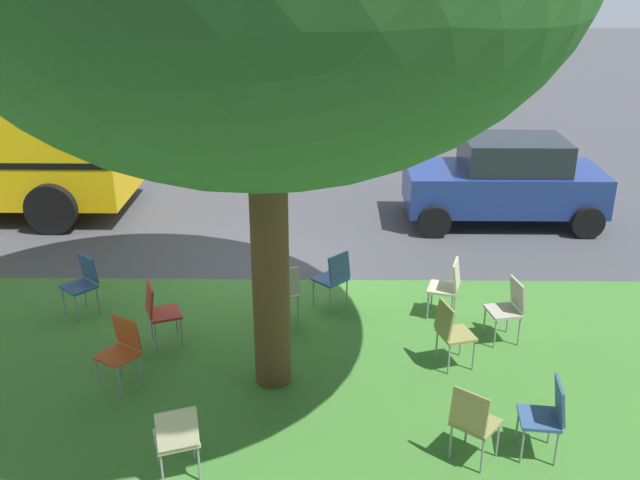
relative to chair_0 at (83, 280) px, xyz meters
The scene contains 14 objects.
ground 2.78m from the chair_0, 150.44° to the right, with size 80.00×80.00×0.00m, color #424247.
grass_verge 3.05m from the chair_0, 141.97° to the left, with size 48.00×6.00×0.01m, color #3D752D.
chair_0 is the anchor object (origin of this frame).
chair_1 3.62m from the chair_0, behind, with size 0.59×0.59×0.88m.
chair_2 6.56m from the chair_0, 152.09° to the left, with size 0.46×0.46×0.88m.
chair_3 6.00m from the chair_0, behind, with size 0.49×0.49×0.88m.
chair_4 5.95m from the chair_0, 147.48° to the left, with size 0.58×0.59×0.88m.
chair_5 2.13m from the chair_0, 119.99° to the left, with size 0.57×0.58×0.88m.
chair_6 5.26m from the chair_0, 164.93° to the left, with size 0.52×0.52×0.88m.
chair_7 4.07m from the chair_0, 120.53° to the left, with size 0.53×0.54×0.88m.
chair_8 2.92m from the chair_0, behind, with size 0.56×0.57×0.88m.
chair_9 5.25m from the chair_0, behind, with size 0.52×0.52×0.88m.
chair_10 1.56m from the chair_0, 146.14° to the left, with size 0.55×0.54×0.88m.
parked_car 7.95m from the chair_0, 150.64° to the right, with size 3.70×1.92×1.65m.
Camera 1 is at (-1.17, 10.50, 4.92)m, focal length 39.76 mm.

